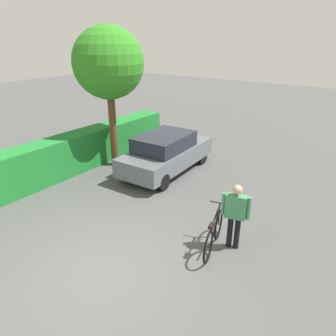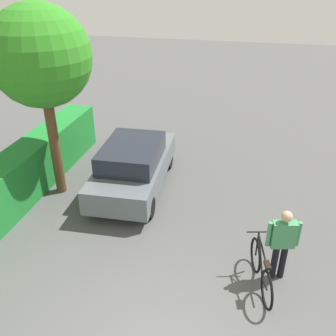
{
  "view_description": "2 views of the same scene",
  "coord_description": "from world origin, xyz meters",
  "px_view_note": "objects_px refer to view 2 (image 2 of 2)",
  "views": [
    {
      "loc": [
        -3.43,
        -4.27,
        4.71
      ],
      "look_at": [
        3.59,
        0.85,
        0.99
      ],
      "focal_mm": 33.44,
      "sensor_mm": 36.0,
      "label": 1
    },
    {
      "loc": [
        -3.61,
        -0.99,
        5.72
      ],
      "look_at": [
        4.15,
        0.84,
        1.36
      ],
      "focal_mm": 39.63,
      "sensor_mm": 36.0,
      "label": 2
    }
  ],
  "objects_px": {
    "parked_car_near": "(134,165)",
    "person_rider": "(282,240)",
    "tree_kerbside": "(41,58)",
    "bicycle": "(261,270)"
  },
  "relations": [
    {
      "from": "person_rider",
      "to": "tree_kerbside",
      "type": "height_order",
      "value": "tree_kerbside"
    },
    {
      "from": "bicycle",
      "to": "tree_kerbside",
      "type": "relative_size",
      "value": 0.33
    },
    {
      "from": "parked_car_near",
      "to": "person_rider",
      "type": "distance_m",
      "value": 4.8
    },
    {
      "from": "bicycle",
      "to": "tree_kerbside",
      "type": "height_order",
      "value": "tree_kerbside"
    },
    {
      "from": "bicycle",
      "to": "tree_kerbside",
      "type": "xyz_separation_m",
      "value": [
        2.4,
        5.63,
        3.37
      ]
    },
    {
      "from": "person_rider",
      "to": "tree_kerbside",
      "type": "relative_size",
      "value": 0.33
    },
    {
      "from": "person_rider",
      "to": "tree_kerbside",
      "type": "xyz_separation_m",
      "value": [
        2.06,
        5.97,
        2.81
      ]
    },
    {
      "from": "tree_kerbside",
      "to": "parked_car_near",
      "type": "bearing_deg",
      "value": -72.19
    },
    {
      "from": "parked_car_near",
      "to": "bicycle",
      "type": "bearing_deg",
      "value": -130.01
    },
    {
      "from": "parked_car_near",
      "to": "bicycle",
      "type": "relative_size",
      "value": 2.46
    }
  ]
}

